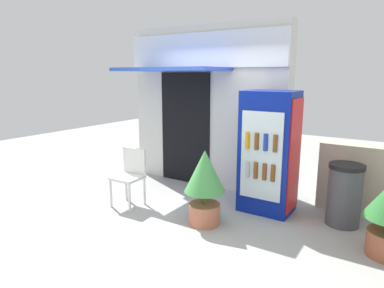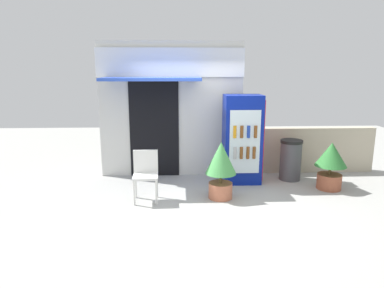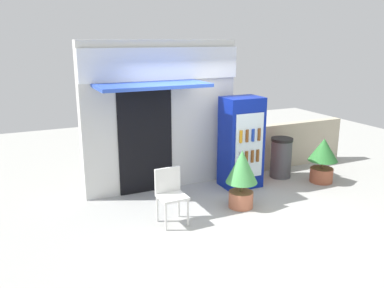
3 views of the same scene
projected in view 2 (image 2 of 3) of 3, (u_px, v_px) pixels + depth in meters
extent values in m
plane|color=#A3A39E|center=(198.00, 200.00, 6.16)|extent=(16.00, 16.00, 0.00)
cube|color=silver|center=(171.00, 110.00, 7.46)|extent=(3.08, 0.30, 2.89)
cube|color=white|center=(171.00, 62.00, 7.06)|extent=(3.08, 0.08, 0.59)
cube|color=blue|center=(151.00, 79.00, 6.69)|extent=(1.93, 0.94, 0.06)
cube|color=black|center=(154.00, 129.00, 7.37)|extent=(1.06, 0.03, 2.07)
cube|color=navy|center=(242.00, 139.00, 7.00)|extent=(0.76, 0.57, 1.81)
cube|color=silver|center=(245.00, 142.00, 6.71)|extent=(0.61, 0.02, 1.27)
cube|color=red|center=(261.00, 139.00, 7.02)|extent=(0.02, 0.51, 1.63)
cylinder|color=#B2B2B7|center=(235.00, 153.00, 6.73)|extent=(0.06, 0.06, 0.24)
cylinder|color=brown|center=(241.00, 153.00, 6.74)|extent=(0.06, 0.06, 0.24)
cylinder|color=brown|center=(248.00, 153.00, 6.75)|extent=(0.06, 0.06, 0.24)
cylinder|color=brown|center=(254.00, 153.00, 6.75)|extent=(0.06, 0.06, 0.24)
cylinder|color=orange|center=(235.00, 132.00, 6.64)|extent=(0.06, 0.06, 0.24)
cylinder|color=brown|center=(242.00, 132.00, 6.65)|extent=(0.06, 0.06, 0.24)
cylinder|color=#1938A5|center=(249.00, 132.00, 6.65)|extent=(0.06, 0.06, 0.24)
cylinder|color=brown|center=(256.00, 132.00, 6.66)|extent=(0.06, 0.06, 0.24)
cylinder|color=silver|center=(134.00, 193.00, 5.88)|extent=(0.04, 0.04, 0.44)
cylinder|color=silver|center=(156.00, 192.00, 5.91)|extent=(0.04, 0.04, 0.44)
cylinder|color=silver|center=(136.00, 186.00, 6.23)|extent=(0.04, 0.04, 0.44)
cylinder|color=silver|center=(157.00, 186.00, 6.26)|extent=(0.04, 0.04, 0.44)
cube|color=silver|center=(145.00, 176.00, 6.02)|extent=(0.45, 0.42, 0.04)
cube|color=silver|center=(146.00, 161.00, 6.15)|extent=(0.44, 0.05, 0.42)
cylinder|color=#BC6B4C|center=(220.00, 190.00, 6.24)|extent=(0.43, 0.43, 0.29)
cylinder|color=brown|center=(221.00, 178.00, 6.19)|extent=(0.05, 0.05, 0.18)
cone|color=#47994C|center=(221.00, 158.00, 6.11)|extent=(0.56, 0.56, 0.58)
cylinder|color=#995138|center=(329.00, 181.00, 6.72)|extent=(0.47, 0.47, 0.30)
cylinder|color=brown|center=(330.00, 170.00, 6.66)|extent=(0.05, 0.05, 0.17)
cone|color=#2D7533|center=(331.00, 154.00, 6.60)|extent=(0.60, 0.60, 0.47)
cylinder|color=#47474C|center=(290.00, 161.00, 7.24)|extent=(0.44, 0.44, 0.80)
cylinder|color=black|center=(292.00, 141.00, 7.14)|extent=(0.46, 0.46, 0.06)
cube|color=#B7AD93|center=(317.00, 150.00, 7.80)|extent=(2.54, 0.20, 1.02)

